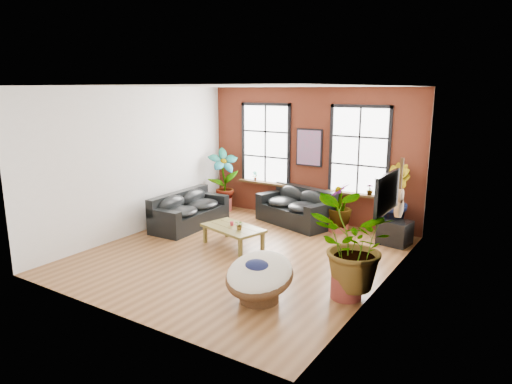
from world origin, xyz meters
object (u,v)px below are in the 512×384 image
sofa_back (297,208)px  sofa_left (188,211)px  coffee_table (233,229)px  papasan_chair (259,276)px

sofa_back → sofa_left: bearing=-124.9°
sofa_left → coffee_table: (1.86, -0.64, 0.00)m
sofa_back → papasan_chair: bearing=-52.5°
sofa_back → papasan_chair: (1.57, -4.32, 0.02)m
sofa_back → papasan_chair: sofa_back is taller
sofa_left → coffee_table: sofa_left is taller
sofa_left → coffee_table: bearing=-111.2°
coffee_table → papasan_chair: (1.93, -1.98, 0.04)m
sofa_left → papasan_chair: bearing=-126.8°
sofa_back → sofa_left: 2.81m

